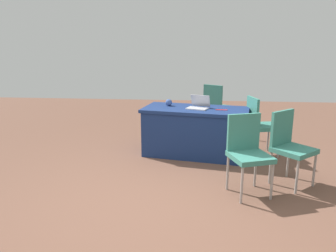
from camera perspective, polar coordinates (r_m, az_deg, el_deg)
ground_plane at (r=3.77m, az=-3.13°, el=-13.88°), size 14.40×14.40×0.00m
table_foreground at (r=5.34m, az=4.76°, el=-0.93°), size 1.78×1.06×0.77m
chair_near_front at (r=4.02m, az=13.72°, el=-3.96°), size 0.56×0.56×0.96m
chair_tucked_left at (r=4.44m, az=20.40°, el=-2.86°), size 0.62×0.62×0.95m
chair_tucked_right at (r=6.76m, az=8.31°, el=3.74°), size 0.61×0.61×0.98m
chair_by_pillar at (r=5.46m, az=15.63°, el=0.62°), size 0.53×0.53×0.95m
laptop_silver at (r=5.23m, az=5.29°, el=3.49°), size 0.40×0.38×0.21m
yarn_ball at (r=5.43m, az=0.14°, el=4.12°), size 0.11×0.11×0.11m
scissors_red at (r=5.15m, az=9.32°, el=2.80°), size 0.18×0.04×0.01m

